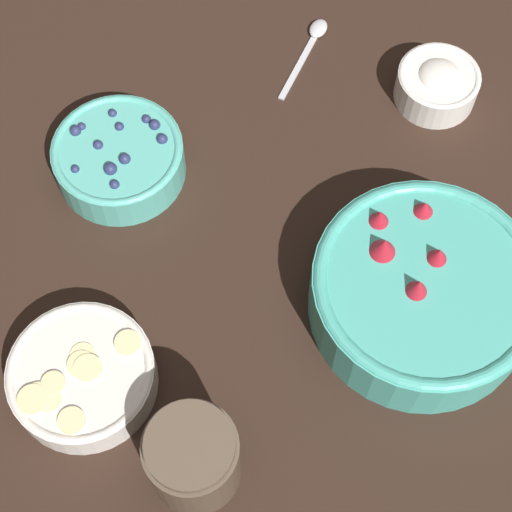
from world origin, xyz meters
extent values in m
plane|color=black|center=(0.00, 0.00, 0.00)|extent=(4.00, 4.00, 0.00)
cylinder|color=#47AD9E|center=(-0.09, 0.13, 0.04)|extent=(0.24, 0.24, 0.07)
torus|color=#47AD9E|center=(-0.09, 0.13, 0.07)|extent=(0.24, 0.24, 0.02)
cylinder|color=#B21928|center=(-0.09, 0.13, 0.06)|extent=(0.19, 0.19, 0.02)
cone|color=#B21928|center=(-0.06, 0.08, 0.08)|extent=(0.04, 0.04, 0.03)
cone|color=#B21928|center=(-0.13, 0.05, 0.08)|extent=(0.04, 0.04, 0.02)
cone|color=#B21928|center=(-0.11, 0.11, 0.08)|extent=(0.03, 0.03, 0.03)
cone|color=#B21928|center=(-0.07, 0.13, 0.08)|extent=(0.03, 0.03, 0.03)
cone|color=#B21928|center=(-0.08, 0.04, 0.08)|extent=(0.03, 0.03, 0.02)
cylinder|color=#56B7A8|center=(0.14, -0.18, 0.02)|extent=(0.15, 0.15, 0.05)
torus|color=#56B7A8|center=(0.14, -0.18, 0.05)|extent=(0.15, 0.15, 0.01)
cylinder|color=navy|center=(0.14, -0.18, 0.04)|extent=(0.12, 0.12, 0.01)
sphere|color=navy|center=(0.14, -0.16, 0.05)|extent=(0.01, 0.01, 0.01)
sphere|color=navy|center=(0.16, -0.19, 0.05)|extent=(0.01, 0.01, 0.01)
sphere|color=navy|center=(0.09, -0.17, 0.05)|extent=(0.01, 0.01, 0.01)
sphere|color=navy|center=(0.09, -0.19, 0.05)|extent=(0.01, 0.01, 0.01)
sphere|color=navy|center=(0.17, -0.23, 0.05)|extent=(0.01, 0.01, 0.01)
sphere|color=navy|center=(0.09, -0.20, 0.05)|extent=(0.01, 0.01, 0.01)
sphere|color=navy|center=(0.18, -0.22, 0.05)|extent=(0.01, 0.01, 0.01)
sphere|color=navy|center=(0.16, -0.16, 0.05)|extent=(0.02, 0.02, 0.02)
sphere|color=navy|center=(0.19, -0.18, 0.05)|extent=(0.01, 0.01, 0.01)
sphere|color=navy|center=(0.13, -0.21, 0.05)|extent=(0.01, 0.01, 0.01)
sphere|color=navy|center=(0.16, -0.14, 0.05)|extent=(0.01, 0.01, 0.01)
sphere|color=navy|center=(0.13, -0.23, 0.05)|extent=(0.01, 0.01, 0.01)
cylinder|color=silver|center=(0.27, 0.05, 0.02)|extent=(0.15, 0.15, 0.04)
torus|color=silver|center=(0.27, 0.05, 0.04)|extent=(0.15, 0.15, 0.01)
cylinder|color=beige|center=(0.27, 0.05, 0.03)|extent=(0.12, 0.12, 0.01)
cylinder|color=beige|center=(0.26, 0.05, 0.04)|extent=(0.03, 0.03, 0.01)
cylinder|color=beige|center=(0.32, 0.06, 0.04)|extent=(0.03, 0.03, 0.01)
cylinder|color=beige|center=(0.26, 0.04, 0.04)|extent=(0.03, 0.03, 0.00)
cylinder|color=beige|center=(0.30, 0.10, 0.04)|extent=(0.03, 0.03, 0.01)
cylinder|color=beige|center=(0.33, 0.06, 0.04)|extent=(0.03, 0.03, 0.01)
cylinder|color=beige|center=(0.30, 0.05, 0.04)|extent=(0.02, 0.02, 0.01)
cylinder|color=beige|center=(0.31, 0.07, 0.04)|extent=(0.03, 0.03, 0.00)
cylinder|color=beige|center=(0.22, 0.04, 0.04)|extent=(0.03, 0.03, 0.01)
cylinder|color=beige|center=(0.27, 0.05, 0.04)|extent=(0.03, 0.03, 0.01)
cylinder|color=white|center=(-0.25, -0.12, 0.02)|extent=(0.10, 0.10, 0.04)
torus|color=white|center=(-0.25, -0.12, 0.04)|extent=(0.10, 0.10, 0.01)
cylinder|color=white|center=(-0.25, -0.12, 0.03)|extent=(0.08, 0.08, 0.01)
ellipsoid|color=white|center=(-0.25, -0.12, 0.04)|extent=(0.05, 0.05, 0.02)
cylinder|color=brown|center=(0.20, 0.19, 0.05)|extent=(0.09, 0.09, 0.10)
cylinder|color=#512D1E|center=(0.20, 0.19, 0.04)|extent=(0.08, 0.08, 0.07)
cylinder|color=brown|center=(0.20, 0.19, 0.10)|extent=(0.08, 0.08, 0.01)
cube|color=silver|center=(-0.12, -0.23, 0.00)|extent=(0.09, 0.08, 0.01)
ellipsoid|color=silver|center=(-0.17, -0.27, 0.01)|extent=(0.04, 0.04, 0.01)
camera|label=1|loc=(0.23, 0.38, 0.88)|focal=60.00mm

